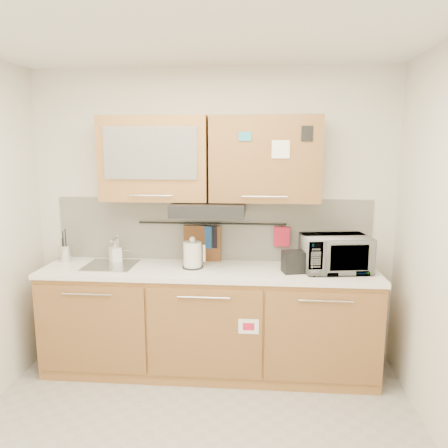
# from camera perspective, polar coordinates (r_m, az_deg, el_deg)

# --- Properties ---
(ceiling) EXTENTS (3.20, 3.20, 0.00)m
(ceiling) POSITION_cam_1_polar(r_m,az_deg,el_deg) (2.47, -5.96, 25.77)
(ceiling) COLOR white
(ceiling) RESTS_ON wall_back
(wall_back) EXTENTS (3.20, 0.00, 3.20)m
(wall_back) POSITION_cam_1_polar(r_m,az_deg,el_deg) (3.91, -1.54, 0.78)
(wall_back) COLOR silver
(wall_back) RESTS_ON ground
(base_cabinet) EXTENTS (2.80, 0.64, 0.88)m
(base_cabinet) POSITION_cam_1_polar(r_m,az_deg,el_deg) (3.87, -1.99, -13.18)
(base_cabinet) COLOR #B07A3E
(base_cabinet) RESTS_ON floor
(countertop) EXTENTS (2.82, 0.62, 0.04)m
(countertop) POSITION_cam_1_polar(r_m,az_deg,el_deg) (3.70, -2.04, -6.13)
(countertop) COLOR white
(countertop) RESTS_ON base_cabinet
(backsplash) EXTENTS (2.80, 0.02, 0.56)m
(backsplash) POSITION_cam_1_polar(r_m,az_deg,el_deg) (3.91, -1.55, -0.70)
(backsplash) COLOR silver
(backsplash) RESTS_ON countertop
(upper_cabinets) EXTENTS (1.82, 0.37, 0.70)m
(upper_cabinets) POSITION_cam_1_polar(r_m,az_deg,el_deg) (3.68, -1.96, 8.50)
(upper_cabinets) COLOR #B07A3E
(upper_cabinets) RESTS_ON wall_back
(range_hood) EXTENTS (0.60, 0.46, 0.10)m
(range_hood) POSITION_cam_1_polar(r_m,az_deg,el_deg) (3.65, -1.98, 2.01)
(range_hood) COLOR black
(range_hood) RESTS_ON upper_cabinets
(sink) EXTENTS (0.42, 0.40, 0.26)m
(sink) POSITION_cam_1_polar(r_m,az_deg,el_deg) (3.90, -14.56, -5.23)
(sink) COLOR silver
(sink) RESTS_ON countertop
(utensil_rail) EXTENTS (1.30, 0.02, 0.02)m
(utensil_rail) POSITION_cam_1_polar(r_m,az_deg,el_deg) (3.87, -1.62, 0.07)
(utensil_rail) COLOR black
(utensil_rail) RESTS_ON backsplash
(utensil_crock) EXTENTS (0.15, 0.15, 0.29)m
(utensil_crock) POSITION_cam_1_polar(r_m,az_deg,el_deg) (4.15, -20.00, -3.58)
(utensil_crock) COLOR silver
(utensil_crock) RESTS_ON countertop
(kettle) EXTENTS (0.20, 0.20, 0.27)m
(kettle) POSITION_cam_1_polar(r_m,az_deg,el_deg) (3.69, -4.11, -4.11)
(kettle) COLOR silver
(kettle) RESTS_ON countertop
(toaster) EXTENTS (0.26, 0.19, 0.18)m
(toaster) POSITION_cam_1_polar(r_m,az_deg,el_deg) (3.61, 9.52, -4.84)
(toaster) COLOR black
(toaster) RESTS_ON countertop
(microwave) EXTENTS (0.59, 0.44, 0.30)m
(microwave) POSITION_cam_1_polar(r_m,az_deg,el_deg) (3.69, 14.31, -3.77)
(microwave) COLOR #999999
(microwave) RESTS_ON countertop
(soap_bottle) EXTENTS (0.13, 0.13, 0.20)m
(soap_bottle) POSITION_cam_1_polar(r_m,az_deg,el_deg) (3.98, -13.99, -3.49)
(soap_bottle) COLOR #999999
(soap_bottle) RESTS_ON countertop
(cutting_board) EXTENTS (0.33, 0.03, 0.41)m
(cutting_board) POSITION_cam_1_polar(r_m,az_deg,el_deg) (3.91, -2.86, -3.20)
(cutting_board) COLOR brown
(cutting_board) RESTS_ON utensil_rail
(oven_mitt) EXTENTS (0.12, 0.08, 0.20)m
(oven_mitt) POSITION_cam_1_polar(r_m,az_deg,el_deg) (3.88, -2.38, -1.70)
(oven_mitt) COLOR #1E4B8B
(oven_mitt) RESTS_ON utensil_rail
(dark_pouch) EXTENTS (0.13, 0.06, 0.20)m
(dark_pouch) POSITION_cam_1_polar(r_m,az_deg,el_deg) (3.88, -1.79, -1.68)
(dark_pouch) COLOR black
(dark_pouch) RESTS_ON utensil_rail
(pot_holder) EXTENTS (0.14, 0.04, 0.17)m
(pot_holder) POSITION_cam_1_polar(r_m,az_deg,el_deg) (3.85, 7.57, -1.65)
(pot_holder) COLOR #B21730
(pot_holder) RESTS_ON utensil_rail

